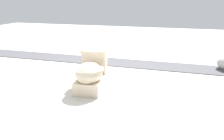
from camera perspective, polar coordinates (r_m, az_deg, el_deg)
The scene contains 3 objects.
ground_plane at distance 3.24m, azimuth -5.27°, elevation -3.63°, with size 14.00×14.00×0.00m, color #B7B2A8.
gravel_strip at distance 4.21m, azimuth 7.13°, elevation 1.54°, with size 0.56×8.00×0.01m, color #4C4C51.
toilet at distance 3.00m, azimuth -5.52°, elevation -0.96°, with size 0.67×0.44×0.52m.
Camera 1 is at (2.79, 1.14, 1.20)m, focal length 35.00 mm.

